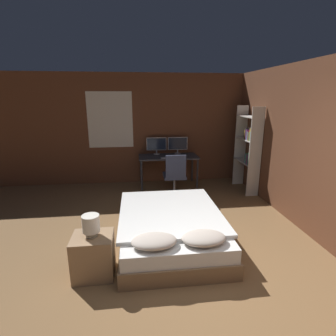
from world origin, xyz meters
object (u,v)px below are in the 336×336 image
(monitor_left, at_px, (157,145))
(monitor_right, at_px, (178,144))
(office_chair, at_px, (175,179))
(keyboard, at_px, (170,158))
(nightstand, at_px, (94,256))
(bed, at_px, (171,228))
(desk, at_px, (168,160))
(bookshelf, at_px, (249,146))
(bedside_lamp, at_px, (91,224))
(computer_mouse, at_px, (182,157))

(monitor_left, height_order, monitor_right, same)
(office_chair, bearing_deg, keyboard, 95.70)
(monitor_left, bearing_deg, office_chair, -72.12)
(nightstand, xyz_separation_m, monitor_right, (1.59, 3.52, 0.73))
(bed, relative_size, monitor_right, 4.13)
(desk, xyz_separation_m, bookshelf, (1.76, -0.62, 0.41))
(desk, bearing_deg, bookshelf, -19.48)
(bookshelf, bearing_deg, office_chair, -176.12)
(bookshelf, bearing_deg, bed, -135.52)
(bed, height_order, bookshelf, bookshelf)
(bedside_lamp, xyz_separation_m, keyboard, (1.32, 3.04, 0.07))
(monitor_right, distance_m, office_chair, 1.17)
(office_chair, bearing_deg, monitor_left, 107.88)
(bedside_lamp, distance_m, bookshelf, 4.09)
(nightstand, xyz_separation_m, bedside_lamp, (0.00, 0.00, 0.43))
(bed, relative_size, monitor_left, 4.13)
(nightstand, bearing_deg, office_chair, 61.55)
(desk, distance_m, bookshelf, 1.91)
(bookshelf, bearing_deg, computer_mouse, 165.34)
(desk, relative_size, office_chair, 1.49)
(bedside_lamp, bearing_deg, monitor_right, 65.66)
(office_chair, bearing_deg, bookshelf, 3.88)
(desk, height_order, computer_mouse, computer_mouse)
(bedside_lamp, distance_m, monitor_right, 3.87)
(keyboard, bearing_deg, desk, 90.00)
(nightstand, relative_size, bookshelf, 0.27)
(bookshelf, bearing_deg, monitor_left, 156.89)
(bedside_lamp, relative_size, computer_mouse, 3.86)
(monitor_right, relative_size, keyboard, 1.22)
(monitor_right, xyz_separation_m, office_chair, (-0.22, -0.98, -0.59))
(nightstand, distance_m, computer_mouse, 3.48)
(desk, height_order, bookshelf, bookshelf)
(desk, distance_m, office_chair, 0.79)
(monitor_left, relative_size, keyboard, 1.22)
(nightstand, distance_m, monitor_right, 3.93)
(monitor_right, height_order, computer_mouse, monitor_right)
(desk, relative_size, monitor_left, 2.89)
(bed, distance_m, office_chair, 1.93)
(keyboard, relative_size, office_chair, 0.42)
(keyboard, distance_m, computer_mouse, 0.29)
(bed, height_order, monitor_right, monitor_right)
(bookshelf, bearing_deg, nightstand, -139.29)
(bed, xyz_separation_m, monitor_right, (0.55, 2.87, 0.76))
(monitor_right, bearing_deg, office_chair, -102.46)
(office_chair, bearing_deg, bedside_lamp, -118.45)
(bedside_lamp, distance_m, keyboard, 3.31)
(computer_mouse, relative_size, office_chair, 0.07)
(nightstand, distance_m, bookshelf, 4.15)
(bed, distance_m, computer_mouse, 2.52)
(bed, relative_size, bookshelf, 1.05)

